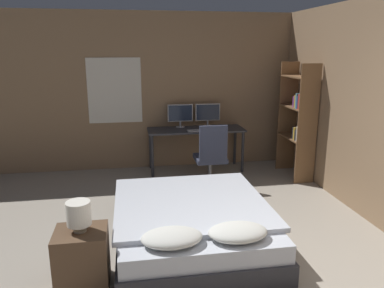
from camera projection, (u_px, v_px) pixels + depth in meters
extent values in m
cube|color=#8E7051|center=(195.00, 91.00, 6.65)|extent=(12.00, 0.06, 2.70)
cube|color=silver|center=(115.00, 91.00, 6.37)|extent=(0.91, 0.01, 1.11)
cube|color=black|center=(115.00, 91.00, 6.38)|extent=(0.83, 0.01, 1.03)
cube|color=#2D2D33|center=(192.00, 233.00, 4.13)|extent=(1.61, 1.94, 0.22)
cube|color=silver|center=(192.00, 216.00, 4.08)|extent=(1.55, 1.88, 0.18)
cube|color=silver|center=(190.00, 202.00, 4.17)|extent=(1.65, 1.63, 0.05)
ellipsoid|color=silver|center=(172.00, 238.00, 3.31)|extent=(0.55, 0.38, 0.13)
ellipsoid|color=silver|center=(238.00, 232.00, 3.40)|extent=(0.55, 0.38, 0.13)
cube|color=brown|center=(82.00, 259.00, 3.33)|extent=(0.46, 0.41, 0.54)
cylinder|color=gray|center=(80.00, 230.00, 3.26)|extent=(0.11, 0.11, 0.01)
cylinder|color=gray|center=(80.00, 227.00, 3.26)|extent=(0.02, 0.02, 0.05)
cylinder|color=silver|center=(79.00, 213.00, 3.22)|extent=(0.21, 0.21, 0.21)
cube|color=#38383D|center=(196.00, 130.00, 6.45)|extent=(1.65, 0.58, 0.03)
cylinder|color=#2D2D33|center=(152.00, 156.00, 6.19)|extent=(0.05, 0.05, 0.71)
cylinder|color=#2D2D33|center=(243.00, 152.00, 6.44)|extent=(0.05, 0.05, 0.71)
cylinder|color=#2D2D33|center=(151.00, 149.00, 6.65)|extent=(0.05, 0.05, 0.71)
cylinder|color=#2D2D33|center=(235.00, 145.00, 6.90)|extent=(0.05, 0.05, 0.71)
cylinder|color=#B7B7BC|center=(180.00, 127.00, 6.59)|extent=(0.16, 0.16, 0.01)
cylinder|color=#B7B7BC|center=(180.00, 124.00, 6.57)|extent=(0.03, 0.03, 0.09)
cube|color=#B7B7BC|center=(180.00, 113.00, 6.53)|extent=(0.44, 0.03, 0.30)
cube|color=#232D42|center=(180.00, 113.00, 6.51)|extent=(0.41, 0.00, 0.27)
cylinder|color=#B7B7BC|center=(208.00, 126.00, 6.67)|extent=(0.16, 0.16, 0.01)
cylinder|color=#B7B7BC|center=(208.00, 123.00, 6.65)|extent=(0.03, 0.03, 0.09)
cube|color=#B7B7BC|center=(208.00, 112.00, 6.60)|extent=(0.44, 0.03, 0.30)
cube|color=#232D42|center=(208.00, 112.00, 6.59)|extent=(0.41, 0.00, 0.27)
cube|color=#B7B7BC|center=(198.00, 131.00, 6.27)|extent=(0.36, 0.13, 0.02)
ellipsoid|color=#B7B7BC|center=(214.00, 129.00, 6.31)|extent=(0.07, 0.05, 0.04)
cylinder|color=black|center=(210.00, 182.00, 5.99)|extent=(0.52, 0.52, 0.04)
cylinder|color=gray|center=(210.00, 171.00, 5.94)|extent=(0.05, 0.05, 0.33)
cube|color=#33384C|center=(210.00, 158.00, 5.89)|extent=(0.47, 0.47, 0.07)
cube|color=#33384C|center=(213.00, 143.00, 5.62)|extent=(0.43, 0.05, 0.53)
cube|color=brown|center=(308.00, 125.00, 5.76)|extent=(0.32, 0.02, 1.88)
cube|color=brown|center=(287.00, 117.00, 6.49)|extent=(0.32, 0.02, 1.88)
cube|color=brown|center=(296.00, 138.00, 6.20)|extent=(0.32, 0.74, 0.02)
cube|color=brown|center=(298.00, 107.00, 6.07)|extent=(0.32, 0.74, 0.02)
cube|color=brown|center=(300.00, 77.00, 5.95)|extent=(0.32, 0.74, 0.02)
cube|color=#2D4784|center=(306.00, 135.00, 5.84)|extent=(0.26, 0.04, 0.22)
cube|color=#BCB29E|center=(304.00, 134.00, 5.88)|extent=(0.26, 0.03, 0.24)
cube|color=#28282D|center=(303.00, 135.00, 5.93)|extent=(0.26, 0.04, 0.17)
cube|color=gold|center=(301.00, 134.00, 5.98)|extent=(0.26, 0.04, 0.20)
cube|color=#28282D|center=(300.00, 133.00, 6.02)|extent=(0.26, 0.03, 0.20)
cube|color=gold|center=(308.00, 102.00, 5.71)|extent=(0.26, 0.04, 0.24)
cube|color=#B2332D|center=(306.00, 102.00, 5.77)|extent=(0.26, 0.04, 0.23)
cube|color=#2D4784|center=(305.00, 103.00, 5.82)|extent=(0.26, 0.03, 0.19)
cube|color=teal|center=(304.00, 101.00, 5.86)|extent=(0.26, 0.04, 0.24)
cube|color=gold|center=(302.00, 101.00, 5.90)|extent=(0.26, 0.03, 0.20)
cube|color=#7A387F|center=(301.00, 102.00, 5.95)|extent=(0.26, 0.04, 0.18)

